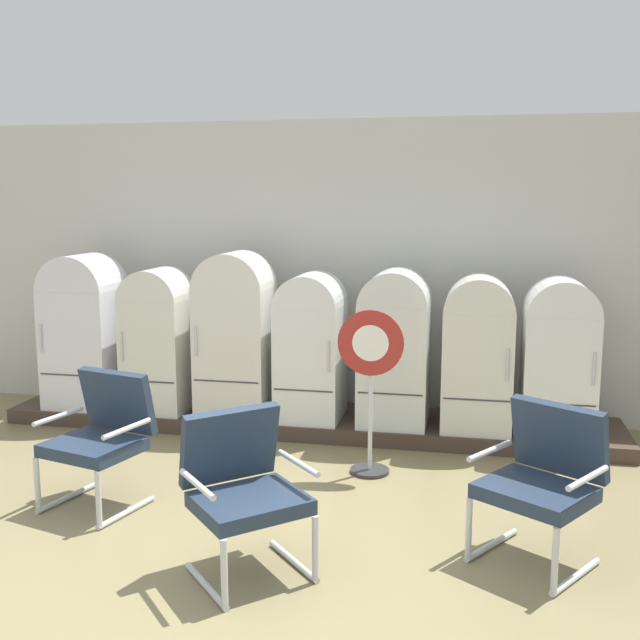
{
  "coord_description": "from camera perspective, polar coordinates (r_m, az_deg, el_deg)",
  "views": [
    {
      "loc": [
        1.54,
        -3.83,
        2.22
      ],
      "look_at": [
        0.18,
        2.75,
        1.12
      ],
      "focal_mm": 41.73,
      "sensor_mm": 36.0,
      "label": 1
    }
  ],
  "objects": [
    {
      "name": "refrigerator_5",
      "position": [
        6.89,
        12.01,
        -2.15
      ],
      "size": [
        0.62,
        0.69,
        1.4
      ],
      "color": "silver",
      "rests_on": "display_plinth"
    },
    {
      "name": "back_wall",
      "position": [
        7.68,
        0.05,
        4.02
      ],
      "size": [
        11.76,
        0.12,
        3.0
      ],
      "color": "silver",
      "rests_on": "ground"
    },
    {
      "name": "ground",
      "position": [
        4.7,
        -9.51,
        -19.39
      ],
      "size": [
        12.0,
        10.0,
        0.05
      ],
      "primitive_type": "cube",
      "color": "#837750"
    },
    {
      "name": "armchair_center",
      "position": [
        4.55,
        -5.95,
        -12.36
      ],
      "size": [
        0.89,
        0.89,
        0.97
      ],
      "color": "silver",
      "rests_on": "ground"
    },
    {
      "name": "refrigerator_0",
      "position": [
        7.85,
        -17.62,
        -0.47
      ],
      "size": [
        0.69,
        0.66,
        1.53
      ],
      "color": "white",
      "rests_on": "display_plinth"
    },
    {
      "name": "refrigerator_1",
      "position": [
        7.48,
        -12.31,
        -1.19
      ],
      "size": [
        0.6,
        0.61,
        1.41
      ],
      "color": "silver",
      "rests_on": "display_plinth"
    },
    {
      "name": "sign_stand",
      "position": [
        6.01,
        3.88,
        -5.37
      ],
      "size": [
        0.53,
        0.32,
        1.36
      ],
      "color": "#2D2D30",
      "rests_on": "ground"
    },
    {
      "name": "refrigerator_3",
      "position": [
        7.05,
        -0.7,
        -1.7
      ],
      "size": [
        0.6,
        0.7,
        1.39
      ],
      "color": "white",
      "rests_on": "display_plinth"
    },
    {
      "name": "armchair_left",
      "position": [
        5.69,
        -16.37,
        -8.2
      ],
      "size": [
        0.79,
        0.78,
        0.97
      ],
      "color": "silver",
      "rests_on": "ground"
    },
    {
      "name": "display_plinth",
      "position": [
        7.35,
        -0.96,
        -7.72
      ],
      "size": [
        5.95,
        0.95,
        0.14
      ],
      "primitive_type": "cube",
      "color": "#43332A",
      "rests_on": "ground"
    },
    {
      "name": "armchair_right",
      "position": [
        4.86,
        16.77,
        -11.29
      ],
      "size": [
        0.87,
        0.87,
        0.97
      ],
      "color": "silver",
      "rests_on": "ground"
    },
    {
      "name": "refrigerator_2",
      "position": [
        7.19,
        -6.52,
        -0.72
      ],
      "size": [
        0.68,
        0.63,
        1.58
      ],
      "color": "silver",
      "rests_on": "display_plinth"
    },
    {
      "name": "refrigerator_4",
      "position": [
        6.92,
        5.74,
        -1.74
      ],
      "size": [
        0.63,
        0.7,
        1.44
      ],
      "color": "silver",
      "rests_on": "display_plinth"
    },
    {
      "name": "refrigerator_6",
      "position": [
        6.91,
        17.86,
        -2.39
      ],
      "size": [
        0.62,
        0.65,
        1.39
      ],
      "color": "white",
      "rests_on": "display_plinth"
    }
  ]
}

